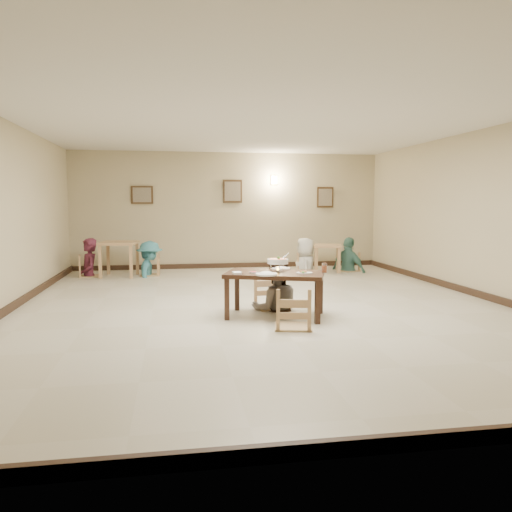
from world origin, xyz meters
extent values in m
plane|color=#BFB69F|center=(0.00, 0.00, 0.00)|extent=(10.00, 10.00, 0.00)
plane|color=silver|center=(0.00, 0.00, 3.00)|extent=(10.00, 10.00, 0.00)
plane|color=tan|center=(0.00, 5.00, 1.50)|extent=(10.00, 0.00, 10.00)
plane|color=tan|center=(0.00, -5.00, 1.50)|extent=(10.00, 0.00, 10.00)
plane|color=tan|center=(4.00, 0.00, 1.50)|extent=(0.00, 10.00, 10.00)
cube|color=#2F1F14|center=(0.00, 4.97, 0.06)|extent=(8.00, 0.06, 0.12)
cube|color=#2F1F14|center=(0.00, -4.97, 0.06)|extent=(8.00, 0.06, 0.12)
cube|color=#2F1F14|center=(-3.97, 0.00, 0.06)|extent=(0.06, 10.00, 0.12)
cube|color=#2F1F14|center=(3.97, 0.00, 0.06)|extent=(0.06, 10.00, 0.12)
cube|color=#3A2614|center=(-2.20, 4.96, 1.90)|extent=(0.55, 0.03, 0.45)
cube|color=gray|center=(-2.20, 4.94, 1.90)|extent=(0.45, 0.01, 0.37)
cube|color=#3A2614|center=(0.10, 4.96, 2.00)|extent=(0.50, 0.03, 0.60)
cube|color=gray|center=(0.10, 4.94, 2.00)|extent=(0.41, 0.01, 0.49)
cube|color=#3A2614|center=(2.60, 4.96, 1.85)|extent=(0.45, 0.03, 0.55)
cube|color=gray|center=(2.60, 4.94, 1.85)|extent=(0.37, 0.01, 0.45)
cube|color=#FFD88C|center=(1.20, 4.96, 2.30)|extent=(0.16, 0.05, 0.22)
cube|color=#3A2317|center=(0.04, -0.84, 0.64)|extent=(1.61, 1.24, 0.06)
cube|color=#3A2317|center=(-0.69, -0.94, 0.30)|extent=(0.07, 0.07, 0.61)
cube|color=#3A2317|center=(0.54, -1.38, 0.30)|extent=(0.07, 0.07, 0.61)
cube|color=#3A2317|center=(-0.46, -0.29, 0.30)|extent=(0.07, 0.07, 0.61)
cube|color=#3A2317|center=(0.77, -0.74, 0.30)|extent=(0.07, 0.07, 0.61)
cube|color=tan|center=(0.11, -0.20, 0.47)|extent=(0.48, 0.48, 0.05)
cube|color=tan|center=(0.15, -1.54, 0.48)|extent=(0.50, 0.50, 0.05)
imported|color=gray|center=(0.16, -0.33, 0.80)|extent=(0.82, 0.67, 1.59)
torus|color=silver|center=(0.08, -0.85, 0.80)|extent=(0.24, 0.24, 0.01)
cylinder|color=silver|center=(0.08, -0.85, 0.69)|extent=(0.06, 0.06, 0.04)
cone|color=#FFA526|center=(0.08, -0.85, 0.73)|extent=(0.04, 0.04, 0.05)
cylinder|color=white|center=(0.08, -0.85, 0.83)|extent=(0.31, 0.31, 0.07)
cylinder|color=#C1552D|center=(0.08, -0.85, 0.86)|extent=(0.27, 0.27, 0.02)
sphere|color=#2D7223|center=(0.09, -0.86, 0.88)|extent=(0.04, 0.04, 0.04)
cylinder|color=silver|center=(0.20, -0.79, 0.89)|extent=(0.14, 0.09, 0.10)
cylinder|color=silver|center=(0.18, -0.79, 0.73)|extent=(0.01, 0.01, 0.14)
cylinder|color=silver|center=(-0.01, -0.79, 0.73)|extent=(0.01, 0.01, 0.14)
cylinder|color=silver|center=(0.08, -0.96, 0.73)|extent=(0.01, 0.01, 0.14)
cylinder|color=white|center=(0.20, -0.52, 0.68)|extent=(0.29, 0.29, 0.02)
ellipsoid|color=white|center=(0.20, -0.52, 0.69)|extent=(0.19, 0.16, 0.07)
cylinder|color=white|center=(-0.14, -1.11, 0.68)|extent=(0.31, 0.31, 0.02)
ellipsoid|color=white|center=(-0.14, -1.11, 0.69)|extent=(0.20, 0.17, 0.07)
cylinder|color=white|center=(0.43, -1.06, 0.68)|extent=(0.24, 0.24, 0.02)
sphere|color=#2D7223|center=(0.40, -1.13, 0.70)|extent=(0.04, 0.04, 0.04)
cylinder|color=white|center=(-0.29, -0.88, 0.68)|extent=(0.12, 0.12, 0.02)
cylinder|color=#AE0F21|center=(-0.29, -0.88, 0.69)|extent=(0.09, 0.09, 0.01)
cube|color=white|center=(-0.54, -0.92, 0.68)|extent=(0.13, 0.16, 0.03)
cube|color=silver|center=(-0.49, -0.84, 0.68)|extent=(0.01, 0.16, 0.01)
cube|color=silver|center=(-0.46, -0.84, 0.68)|extent=(0.01, 0.16, 0.01)
cylinder|color=white|center=(0.75, -1.00, 0.74)|extent=(0.07, 0.07, 0.14)
cylinder|color=#D85318|center=(0.75, -1.00, 0.73)|extent=(0.06, 0.06, 0.11)
cube|color=tan|center=(-2.68, 3.83, 0.78)|extent=(0.91, 0.91, 0.06)
cube|color=tan|center=(-3.07, 3.53, 0.37)|extent=(0.07, 0.07, 0.75)
cube|color=tan|center=(-2.39, 3.44, 0.37)|extent=(0.07, 0.07, 0.75)
cube|color=tan|center=(-2.98, 4.22, 0.37)|extent=(0.07, 0.07, 0.75)
cube|color=tan|center=(-2.30, 4.12, 0.37)|extent=(0.07, 0.07, 0.75)
cube|color=tan|center=(2.34, 3.86, 0.64)|extent=(0.84, 0.84, 0.06)
cube|color=tan|center=(1.99, 3.68, 0.30)|extent=(0.07, 0.07, 0.61)
cube|color=tan|center=(2.52, 3.52, 0.30)|extent=(0.07, 0.07, 0.61)
cube|color=tan|center=(2.15, 4.20, 0.30)|extent=(0.07, 0.07, 0.61)
cube|color=tan|center=(2.68, 4.04, 0.30)|extent=(0.07, 0.07, 0.61)
cube|color=tan|center=(-3.37, 3.89, 0.43)|extent=(0.44, 0.44, 0.05)
cube|color=tan|center=(-1.99, 3.85, 0.43)|extent=(0.44, 0.44, 0.05)
cube|color=tan|center=(1.79, 3.93, 0.40)|extent=(0.41, 0.41, 0.04)
cube|color=tan|center=(2.88, 3.81, 0.41)|extent=(0.42, 0.42, 0.05)
imported|color=#541E31|center=(-3.37, 3.89, 0.89)|extent=(0.62, 0.75, 1.78)
imported|color=teal|center=(-1.99, 3.85, 0.81)|extent=(0.70, 1.10, 1.62)
imported|color=silver|center=(1.79, 3.93, 0.84)|extent=(0.68, 0.90, 1.67)
imported|color=#498172|center=(2.88, 3.81, 0.85)|extent=(0.87, 1.07, 1.70)
camera|label=1|loc=(-1.43, -8.01, 1.68)|focal=35.00mm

